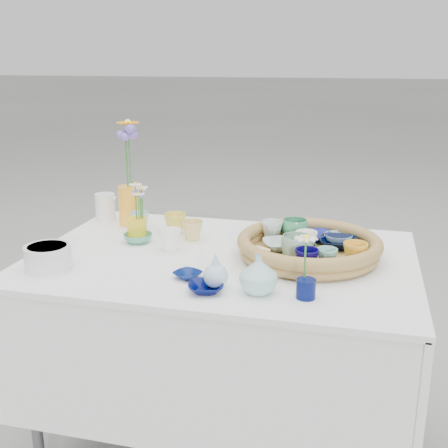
# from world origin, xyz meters

# --- Properties ---
(wicker_tray) EXTENTS (0.47, 0.47, 0.08)m
(wicker_tray) POSITION_xyz_m (0.28, 0.05, 0.80)
(wicker_tray) COLOR olive
(wicker_tray) RESTS_ON display_table
(tray_ceramic_0) EXTENTS (0.15, 0.15, 0.03)m
(tray_ceramic_0) POSITION_xyz_m (0.27, 0.19, 0.80)
(tray_ceramic_0) COLOR navy
(tray_ceramic_0) RESTS_ON wicker_tray
(tray_ceramic_1) EXTENTS (0.13, 0.13, 0.03)m
(tray_ceramic_1) POSITION_xyz_m (0.37, 0.13, 0.80)
(tray_ceramic_1) COLOR black
(tray_ceramic_1) RESTS_ON wicker_tray
(tray_ceramic_2) EXTENTS (0.08, 0.08, 0.07)m
(tray_ceramic_2) POSITION_xyz_m (0.43, -0.03, 0.82)
(tray_ceramic_2) COLOR gold
(tray_ceramic_2) RESTS_ON wicker_tray
(tray_ceramic_3) EXTENTS (0.10, 0.10, 0.03)m
(tray_ceramic_3) POSITION_xyz_m (0.26, 0.05, 0.80)
(tray_ceramic_3) COLOR #458355
(tray_ceramic_3) RESTS_ON wicker_tray
(tray_ceramic_4) EXTENTS (0.12, 0.12, 0.08)m
(tray_ceramic_4) POSITION_xyz_m (0.25, -0.02, 0.82)
(tray_ceramic_4) COLOR #81AA8D
(tray_ceramic_4) RESTS_ON wicker_tray
(tray_ceramic_5) EXTENTS (0.16, 0.16, 0.03)m
(tray_ceramic_5) POSITION_xyz_m (0.19, 0.06, 0.80)
(tray_ceramic_5) COLOR #A1C0B9
(tray_ceramic_5) RESTS_ON wicker_tray
(tray_ceramic_6) EXTENTS (0.09, 0.09, 0.07)m
(tray_ceramic_6) POSITION_xyz_m (0.14, 0.15, 0.82)
(tray_ceramic_6) COLOR silver
(tray_ceramic_6) RESTS_ON wicker_tray
(tray_ceramic_7) EXTENTS (0.10, 0.10, 0.07)m
(tray_ceramic_7) POSITION_xyz_m (0.27, 0.06, 0.82)
(tray_ceramic_7) COLOR white
(tray_ceramic_7) RESTS_ON wicker_tray
(tray_ceramic_8) EXTENTS (0.12, 0.12, 0.03)m
(tray_ceramic_8) POSITION_xyz_m (0.37, 0.18, 0.80)
(tray_ceramic_8) COLOR #96C9DC
(tray_ceramic_8) RESTS_ON wicker_tray
(tray_ceramic_9) EXTENTS (0.09, 0.09, 0.07)m
(tray_ceramic_9) POSITION_xyz_m (0.29, -0.11, 0.82)
(tray_ceramic_9) COLOR #080240
(tray_ceramic_9) RESTS_ON wicker_tray
(tray_ceramic_10) EXTENTS (0.12, 0.12, 0.02)m
(tray_ceramic_10) POSITION_xyz_m (0.12, -0.03, 0.79)
(tray_ceramic_10) COLOR #FFCE81
(tray_ceramic_10) RESTS_ON wicker_tray
(tray_ceramic_11) EXTENTS (0.07, 0.07, 0.06)m
(tray_ceramic_11) POSITION_xyz_m (0.35, -0.07, 0.81)
(tray_ceramic_11) COLOR #75B8A8
(tray_ceramic_11) RESTS_ON wicker_tray
(tray_ceramic_12) EXTENTS (0.12, 0.12, 0.07)m
(tray_ceramic_12) POSITION_xyz_m (0.22, 0.18, 0.82)
(tray_ceramic_12) COLOR #3C935F
(tray_ceramic_12) RESTS_ON wicker_tray
(loose_ceramic_0) EXTENTS (0.10, 0.10, 0.08)m
(loose_ceramic_0) POSITION_xyz_m (-0.23, 0.20, 0.80)
(loose_ceramic_0) COLOR gold
(loose_ceramic_0) RESTS_ON display_table
(loose_ceramic_1) EXTENTS (0.10, 0.10, 0.07)m
(loose_ceramic_1) POSITION_xyz_m (-0.15, 0.14, 0.80)
(loose_ceramic_1) COLOR #DBBE69
(loose_ceramic_1) RESTS_ON display_table
(loose_ceramic_2) EXTENTS (0.13, 0.13, 0.03)m
(loose_ceramic_2) POSITION_xyz_m (-0.33, 0.06, 0.78)
(loose_ceramic_2) COLOR #45926A
(loose_ceramic_2) RESTS_ON display_table
(loose_ceramic_3) EXTENTS (0.08, 0.08, 0.07)m
(loose_ceramic_3) POSITION_xyz_m (-0.19, 0.01, 0.80)
(loose_ceramic_3) COLOR white
(loose_ceramic_3) RESTS_ON display_table
(loose_ceramic_4) EXTENTS (0.11, 0.11, 0.02)m
(loose_ceramic_4) POSITION_xyz_m (-0.05, -0.21, 0.77)
(loose_ceramic_4) COLOR #061852
(loose_ceramic_4) RESTS_ON display_table
(loose_ceramic_5) EXTENTS (0.09, 0.09, 0.07)m
(loose_ceramic_5) POSITION_xyz_m (-0.38, 0.21, 0.80)
(loose_ceramic_5) COLOR #97C3BD
(loose_ceramic_5) RESTS_ON display_table
(loose_ceramic_6) EXTENTS (0.13, 0.13, 0.02)m
(loose_ceramic_6) POSITION_xyz_m (0.03, -0.30, 0.78)
(loose_ceramic_6) COLOR #020940
(loose_ceramic_6) RESTS_ON display_table
(fluted_bowl) EXTENTS (0.18, 0.18, 0.08)m
(fluted_bowl) POSITION_xyz_m (-0.50, -0.25, 0.80)
(fluted_bowl) COLOR silver
(fluted_bowl) RESTS_ON display_table
(bud_vase_paleblue) EXTENTS (0.09, 0.09, 0.11)m
(bud_vase_paleblue) POSITION_xyz_m (0.05, -0.26, 0.82)
(bud_vase_paleblue) COLOR #AAC9E0
(bud_vase_paleblue) RESTS_ON display_table
(bud_vase_seafoam) EXTENTS (0.11, 0.11, 0.11)m
(bud_vase_seafoam) POSITION_xyz_m (0.17, -0.27, 0.82)
(bud_vase_seafoam) COLOR #9DD0CC
(bud_vase_seafoam) RESTS_ON display_table
(bud_vase_cobalt) EXTENTS (0.06, 0.06, 0.05)m
(bud_vase_cobalt) POSITION_xyz_m (0.31, -0.27, 0.79)
(bud_vase_cobalt) COLOR #030C45
(bud_vase_cobalt) RESTS_ON display_table
(single_daisy) EXTENTS (0.09, 0.09, 0.13)m
(single_daisy) POSITION_xyz_m (0.30, -0.26, 0.88)
(single_daisy) COLOR white
(single_daisy) RESTS_ON bud_vase_cobalt
(tall_vase_yellow) EXTENTS (0.09, 0.09, 0.16)m
(tall_vase_yellow) POSITION_xyz_m (-0.44, 0.26, 0.84)
(tall_vase_yellow) COLOR #FFA524
(tall_vase_yellow) RESTS_ON display_table
(gerbera) EXTENTS (0.13, 0.13, 0.26)m
(gerbera) POSITION_xyz_m (-0.43, 0.26, 1.04)
(gerbera) COLOR orange
(gerbera) RESTS_ON tall_vase_yellow
(hydrangea) EXTENTS (0.10, 0.10, 0.28)m
(hydrangea) POSITION_xyz_m (-0.45, 0.26, 1.02)
(hydrangea) COLOR #745AAF
(hydrangea) RESTS_ON tall_vase_yellow
(white_pitcher) EXTENTS (0.13, 0.11, 0.11)m
(white_pitcher) POSITION_xyz_m (-0.57, 0.30, 0.82)
(white_pitcher) COLOR silver
(white_pitcher) RESTS_ON display_table
(daisy_cup) EXTENTS (0.09, 0.09, 0.08)m
(daisy_cup) POSITION_xyz_m (-0.35, 0.10, 0.80)
(daisy_cup) COLOR yellow
(daisy_cup) RESTS_ON display_table
(daisy_posy) EXTENTS (0.10, 0.10, 0.14)m
(daisy_posy) POSITION_xyz_m (-0.34, 0.11, 0.91)
(daisy_posy) COLOR white
(daisy_posy) RESTS_ON daisy_cup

